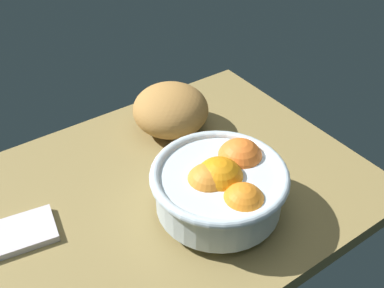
{
  "coord_description": "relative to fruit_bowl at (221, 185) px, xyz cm",
  "views": [
    {
      "loc": [
        -24.66,
        -49.33,
        55.33
      ],
      "look_at": [
        11.31,
        2.23,
        5.0
      ],
      "focal_mm": 42.24,
      "sensor_mm": 36.0,
      "label": 1
    }
  ],
  "objects": [
    {
      "name": "ground_plane",
      "position": [
        -8.64,
        9.71,
        -7.29
      ],
      "size": [
        78.32,
        52.82,
        3.0
      ],
      "primitive_type": "cube",
      "color": "olive"
    },
    {
      "name": "bread_loaf",
      "position": [
        5.72,
        23.73,
        -1.15
      ],
      "size": [
        19.88,
        20.09,
        9.28
      ],
      "primitive_type": "ellipsoid",
      "rotation": [
        0.0,
        0.0,
        1.17
      ],
      "color": "#AF7C3E",
      "rests_on": "ground"
    },
    {
      "name": "fruit_bowl",
      "position": [
        0.0,
        0.0,
        0.0
      ],
      "size": [
        21.79,
        21.79,
        10.6
      ],
      "color": "silver",
      "rests_on": "ground"
    },
    {
      "name": "napkin_folded",
      "position": [
        -29.71,
        13.69,
        -5.19
      ],
      "size": [
        13.52,
        9.41,
        1.19
      ],
      "primitive_type": "cube",
      "rotation": [
        0.0,
        0.0,
        -0.17
      ],
      "color": "silver",
      "rests_on": "ground"
    }
  ]
}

